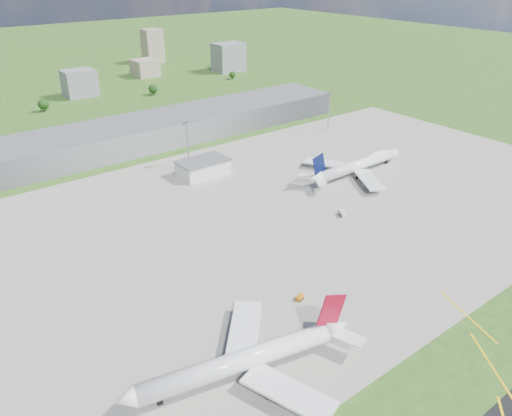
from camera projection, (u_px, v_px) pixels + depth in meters
ground at (145, 153)px, 301.49m from camera, size 1400.00×1400.00×0.00m
apron at (273, 215)px, 229.11m from camera, size 360.00×190.00×0.08m
terminal at (133, 135)px, 308.73m from camera, size 300.00×42.00×15.00m
ops_building at (203, 168)px, 269.78m from camera, size 26.00×16.00×8.00m
mast_center at (187, 137)px, 274.22m from camera, size 3.50×2.00×25.90m
mast_east at (329, 104)px, 334.21m from camera, size 3.50×2.00×25.90m
airliner_red_twin at (247, 360)px, 139.53m from camera, size 69.61×53.46×19.26m
airliner_blue_quad at (359, 165)px, 270.80m from camera, size 71.49×56.22×18.71m
tug_yellow at (300, 298)px, 172.03m from camera, size 3.51×2.54×1.61m
van_white_near at (342, 213)px, 227.79m from camera, size 3.82×5.20×2.44m
van_white_far at (357, 169)px, 275.54m from camera, size 4.98×4.52×2.40m
bldg_c at (80, 83)px, 420.65m from camera, size 26.00×20.00×22.00m
bldg_ce at (145, 68)px, 493.92m from camera, size 22.00×24.00×16.00m
bldg_e at (228, 57)px, 513.62m from camera, size 30.00×22.00×28.00m
bldg_tall_e at (153, 46)px, 553.68m from camera, size 20.00×18.00×36.00m
tree_c at (43, 104)px, 379.93m from camera, size 8.10×8.10×9.90m
tree_e at (153, 89)px, 425.62m from camera, size 7.65×7.65×9.35m
tree_far_e at (232, 75)px, 482.21m from camera, size 6.30×6.30×7.70m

